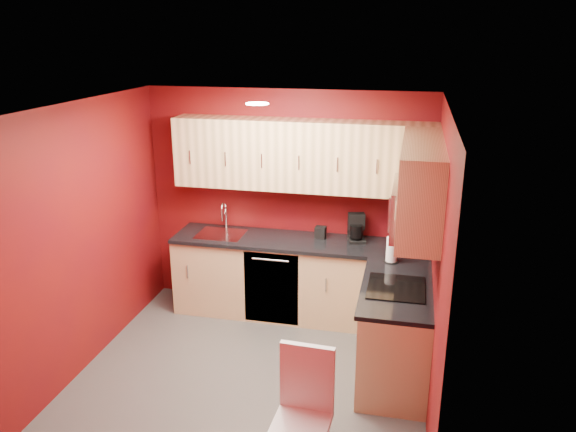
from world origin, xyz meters
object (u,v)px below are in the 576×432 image
at_px(paper_towel, 392,250).
at_px(dining_chair, 301,419).
at_px(microwave, 415,209).
at_px(coffee_maker, 357,228).
at_px(sink, 221,231).
at_px(napkin_holder, 321,232).

distance_m(paper_towel, dining_chair, 2.14).
xyz_separation_m(microwave, dining_chair, (-0.69, -1.40, -1.17)).
bearing_deg(paper_towel, dining_chair, -104.18).
height_order(microwave, coffee_maker, microwave).
height_order(sink, coffee_maker, sink).
bearing_deg(dining_chair, coffee_maker, 90.17).
distance_m(sink, dining_chair, 2.82).
height_order(sink, paper_towel, sink).
bearing_deg(dining_chair, sink, 122.93).
bearing_deg(paper_towel, sink, 168.13).
distance_m(microwave, sink, 2.43).
height_order(napkin_holder, paper_towel, paper_towel).
bearing_deg(coffee_maker, microwave, -76.72).
xyz_separation_m(coffee_maker, napkin_holder, (-0.40, 0.02, -0.09)).
xyz_separation_m(coffee_maker, dining_chair, (-0.11, -2.50, -0.57)).
xyz_separation_m(microwave, coffee_maker, (-0.58, 1.10, -0.60)).
bearing_deg(microwave, paper_towel, 107.30).
bearing_deg(paper_towel, coffee_maker, 128.30).
xyz_separation_m(napkin_holder, dining_chair, (0.29, -2.52, -0.48)).
relative_size(sink, paper_towel, 2.04).
relative_size(microwave, dining_chair, 0.77).
bearing_deg(dining_chair, microwave, 66.34).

